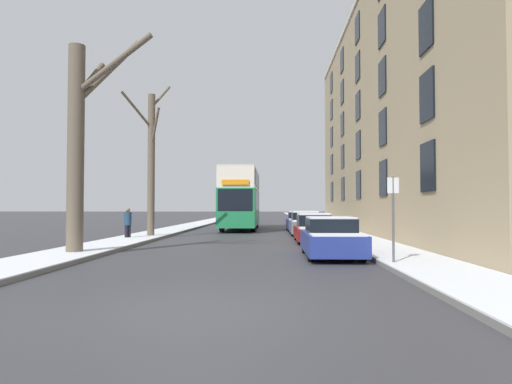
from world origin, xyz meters
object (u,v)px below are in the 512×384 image
object	(u,v)px
bare_tree_left_1	(151,161)
double_decker_bus	(241,196)
parked_car_3	(300,221)
parked_car_0	(331,238)
pedestrian_left_sidewalk	(128,222)
street_sign_post	(393,215)
parked_car_1	(314,229)
parked_car_2	(305,224)
oncoming_van	(233,212)
bare_tree_left_0	(79,140)

from	to	relation	value
bare_tree_left_1	double_decker_bus	size ratio (longest dim) A/B	0.82
bare_tree_left_1	parked_car_3	world-z (taller)	bare_tree_left_1
parked_car_0	pedestrian_left_sidewalk	size ratio (longest dim) A/B	2.62
double_decker_bus	parked_car_3	xyz separation A→B (m)	(4.35, -1.23, -1.86)
bare_tree_left_1	street_sign_post	bearing A→B (deg)	-49.40
parked_car_1	pedestrian_left_sidewalk	distance (m)	9.37
parked_car_2	street_sign_post	xyz separation A→B (m)	(1.39, -14.89, 0.79)
double_decker_bus	oncoming_van	distance (m)	15.20
bare_tree_left_0	parked_car_3	distance (m)	19.70
bare_tree_left_0	bare_tree_left_1	xyz separation A→B (m)	(0.13, 8.96, 0.17)
bare_tree_left_0	double_decker_bus	xyz separation A→B (m)	(4.38, 18.56, -1.52)
parked_car_3	pedestrian_left_sidewalk	world-z (taller)	pedestrian_left_sidewalk
parked_car_0	parked_car_2	bearing A→B (deg)	90.00
parked_car_1	street_sign_post	size ratio (longest dim) A/B	1.75
bare_tree_left_0	parked_car_3	bearing A→B (deg)	63.27
double_decker_bus	parked_car_1	world-z (taller)	double_decker_bus
pedestrian_left_sidewalk	oncoming_van	bearing A→B (deg)	-150.63
parked_car_0	street_sign_post	distance (m)	3.16
bare_tree_left_1	bare_tree_left_0	bearing A→B (deg)	-90.80
street_sign_post	double_decker_bus	bearing A→B (deg)	105.11
bare_tree_left_1	parked_car_1	size ratio (longest dim) A/B	1.91
parked_car_2	parked_car_1	bearing A→B (deg)	-90.00
bare_tree_left_1	oncoming_van	xyz separation A→B (m)	(2.43, 24.63, -3.04)
parked_car_1	parked_car_3	distance (m)	10.81
oncoming_van	parked_car_2	bearing A→B (deg)	-73.90
bare_tree_left_0	parked_car_1	world-z (taller)	bare_tree_left_0
double_decker_bus	parked_car_2	distance (m)	7.94
parked_car_1	street_sign_post	xyz separation A→B (m)	(1.39, -9.23, 0.82)
oncoming_van	pedestrian_left_sidewalk	xyz separation A→B (m)	(-3.16, -26.27, -0.25)
double_decker_bus	parked_car_2	size ratio (longest dim) A/B	2.39
double_decker_bus	parked_car_2	xyz separation A→B (m)	(4.35, -6.38, -1.84)
parked_car_3	pedestrian_left_sidewalk	distance (m)	13.69
parked_car_1	pedestrian_left_sidewalk	bearing A→B (deg)	175.10
oncoming_van	parked_car_3	bearing A→B (deg)	-69.19
oncoming_van	parked_car_1	bearing A→B (deg)	-77.14
parked_car_0	bare_tree_left_1	bearing A→B (deg)	133.87
double_decker_bus	pedestrian_left_sidewalk	xyz separation A→B (m)	(-4.98, -11.24, -1.60)
oncoming_van	street_sign_post	distance (m)	37.08
parked_car_0	pedestrian_left_sidewalk	xyz separation A→B (m)	(-9.33, 7.31, 0.27)
parked_car_0	parked_car_2	xyz separation A→B (m)	(-0.00, 12.17, 0.04)
parked_car_0	parked_car_3	xyz separation A→B (m)	(-0.00, 17.32, 0.02)
parked_car_0	pedestrian_left_sidewalk	world-z (taller)	pedestrian_left_sidewalk
bare_tree_left_0	bare_tree_left_1	distance (m)	8.96
bare_tree_left_0	double_decker_bus	bearing A→B (deg)	76.72
parked_car_1	pedestrian_left_sidewalk	world-z (taller)	pedestrian_left_sidewalk
oncoming_van	street_sign_post	xyz separation A→B (m)	(7.57, -36.29, 0.31)
oncoming_van	street_sign_post	bearing A→B (deg)	-78.22
bare_tree_left_1	pedestrian_left_sidewalk	bearing A→B (deg)	-114.03
parked_car_0	pedestrian_left_sidewalk	bearing A→B (deg)	141.92
double_decker_bus	oncoming_van	size ratio (longest dim) A/B	1.93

